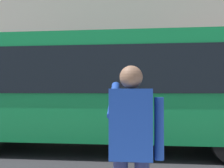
{
  "coord_description": "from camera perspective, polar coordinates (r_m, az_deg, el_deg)",
  "views": [
    {
      "loc": [
        0.1,
        7.46,
        1.61
      ],
      "look_at": [
        0.88,
        0.53,
        1.78
      ],
      "focal_mm": 43.45,
      "sensor_mm": 36.0,
      "label": 1
    }
  ],
  "objects": [
    {
      "name": "ground_plane",
      "position": [
        7.64,
        7.24,
        -13.56
      ],
      "size": [
        60.0,
        60.0,
        0.0
      ],
      "primitive_type": "plane",
      "color": "#232326"
    },
    {
      "name": "building_facade_far",
      "position": [
        14.92,
        6.84,
        15.69
      ],
      "size": [
        28.0,
        1.55,
        12.0
      ],
      "color": "beige",
      "rests_on": "ground_plane"
    },
    {
      "name": "red_bus",
      "position": [
        7.37,
        -1.63,
        -0.83
      ],
      "size": [
        9.05,
        2.54,
        3.08
      ],
      "color": "#0F7238",
      "rests_on": "ground_plane"
    },
    {
      "name": "pedestrian_photographer",
      "position": [
        2.62,
        4.15,
        -11.77
      ],
      "size": [
        0.53,
        0.52,
        1.7
      ],
      "color": "#1E2347",
      "rests_on": "sidewalk_curb"
    }
  ]
}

